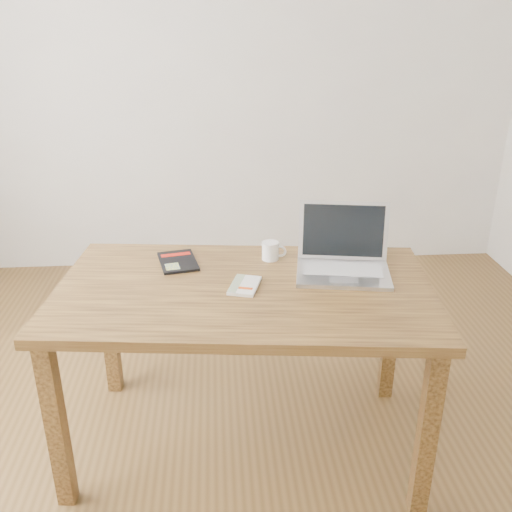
{
  "coord_description": "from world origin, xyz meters",
  "views": [
    {
      "loc": [
        -0.07,
        -1.9,
        1.73
      ],
      "look_at": [
        0.08,
        0.12,
        0.85
      ],
      "focal_mm": 40.0,
      "sensor_mm": 36.0,
      "label": 1
    }
  ],
  "objects": [
    {
      "name": "room",
      "position": [
        -0.07,
        0.0,
        1.36
      ],
      "size": [
        4.04,
        4.04,
        2.7
      ],
      "color": "brown",
      "rests_on": "ground"
    },
    {
      "name": "white_guidebook",
      "position": [
        0.03,
        0.06,
        0.76
      ],
      "size": [
        0.14,
        0.19,
        0.01
      ],
      "rotation": [
        0.0,
        0.0,
        -0.29
      ],
      "color": "silver",
      "rests_on": "desk"
    },
    {
      "name": "desk",
      "position": [
        0.03,
        0.06,
        0.66
      ],
      "size": [
        1.53,
        0.98,
        0.75
      ],
      "rotation": [
        0.0,
        0.0,
        -0.11
      ],
      "color": "#543919",
      "rests_on": "ground"
    },
    {
      "name": "coffee_mug",
      "position": [
        0.15,
        0.31,
        0.79
      ],
      "size": [
        0.1,
        0.07,
        0.08
      ],
      "rotation": [
        0.0,
        0.0,
        -0.22
      ],
      "color": "white",
      "rests_on": "desk"
    },
    {
      "name": "laptop",
      "position": [
        0.43,
        0.18,
        0.8
      ],
      "size": [
        0.41,
        0.36,
        0.26
      ],
      "rotation": [
        0.0,
        0.0,
        -0.17
      ],
      "color": "silver",
      "rests_on": "desk"
    },
    {
      "name": "black_guidebook",
      "position": [
        -0.24,
        0.31,
        0.76
      ],
      "size": [
        0.19,
        0.25,
        0.01
      ],
      "rotation": [
        0.0,
        0.0,
        0.21
      ],
      "color": "black",
      "rests_on": "desk"
    }
  ]
}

